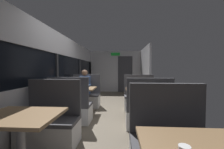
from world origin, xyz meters
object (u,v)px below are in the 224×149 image
(bench_mid_window_facing_entry, at_px, (86,97))
(coffee_cup_primary, at_px, (82,86))
(bench_mid_window_facing_end, at_px, (71,109))
(bench_near_window_facing_entry, at_px, (51,125))
(dining_table_mid_window, at_px, (79,91))
(bench_front_aisle_facing_entry, at_px, (170,149))
(dining_table_rear_aisle, at_px, (143,93))
(dining_table_near_window, at_px, (20,123))
(bench_rear_aisle_facing_entry, at_px, (139,99))
(bench_rear_aisle_facing_end, at_px, (148,113))
(seated_passenger, at_px, (85,91))

(bench_mid_window_facing_entry, relative_size, coffee_cup_primary, 12.22)
(bench_mid_window_facing_end, bearing_deg, bench_near_window_facing_entry, -90.00)
(bench_near_window_facing_entry, height_order, bench_mid_window_facing_entry, same)
(bench_near_window_facing_entry, bearing_deg, dining_table_mid_window, 90.00)
(bench_front_aisle_facing_entry, bearing_deg, bench_near_window_facing_entry, 161.47)
(dining_table_mid_window, distance_m, coffee_cup_primary, 0.16)
(dining_table_rear_aisle, bearing_deg, bench_front_aisle_facing_entry, -90.00)
(dining_table_near_window, bearing_deg, bench_near_window_facing_entry, 90.00)
(bench_rear_aisle_facing_entry, bearing_deg, bench_mid_window_facing_end, -146.19)
(dining_table_mid_window, bearing_deg, bench_rear_aisle_facing_entry, 15.59)
(dining_table_mid_window, distance_m, bench_rear_aisle_facing_entry, 1.88)
(bench_rear_aisle_facing_end, bearing_deg, bench_mid_window_facing_entry, 138.23)
(bench_mid_window_facing_end, bearing_deg, bench_front_aisle_facing_entry, -41.09)
(bench_near_window_facing_entry, height_order, bench_rear_aisle_facing_entry, same)
(bench_near_window_facing_entry, distance_m, seated_passenger, 2.30)
(coffee_cup_primary, bearing_deg, bench_near_window_facing_entry, -92.08)
(bench_mid_window_facing_end, distance_m, bench_mid_window_facing_entry, 1.40)
(dining_table_near_window, bearing_deg, bench_mid_window_facing_entry, 90.00)
(bench_rear_aisle_facing_entry, distance_m, coffee_cup_primary, 1.85)
(bench_front_aisle_facing_entry, relative_size, seated_passenger, 0.87)
(bench_rear_aisle_facing_end, relative_size, seated_passenger, 0.87)
(bench_mid_window_facing_entry, xyz_separation_m, dining_table_rear_aisle, (1.79, -0.90, 0.31))
(bench_near_window_facing_entry, bearing_deg, bench_rear_aisle_facing_end, 23.03)
(dining_table_near_window, xyz_separation_m, bench_mid_window_facing_end, (0.00, 1.66, -0.31))
(bench_near_window_facing_entry, distance_m, bench_mid_window_facing_entry, 2.36)
(dining_table_mid_window, distance_m, bench_front_aisle_facing_entry, 2.90)
(bench_mid_window_facing_end, relative_size, bench_rear_aisle_facing_entry, 1.00)
(coffee_cup_primary, bearing_deg, bench_rear_aisle_facing_entry, 15.87)
(dining_table_rear_aisle, relative_size, bench_rear_aisle_facing_entry, 0.82)
(dining_table_rear_aisle, height_order, bench_rear_aisle_facing_entry, bench_rear_aisle_facing_entry)
(seated_passenger, bearing_deg, bench_mid_window_facing_end, -90.00)
(dining_table_near_window, distance_m, bench_front_aisle_facing_entry, 1.82)
(bench_mid_window_facing_end, relative_size, bench_mid_window_facing_entry, 1.00)
(dining_table_near_window, distance_m, bench_mid_window_facing_entry, 3.08)
(bench_front_aisle_facing_entry, height_order, bench_rear_aisle_facing_end, same)
(dining_table_near_window, height_order, bench_mid_window_facing_end, bench_mid_window_facing_end)
(dining_table_rear_aisle, distance_m, bench_rear_aisle_facing_entry, 0.77)
(bench_mid_window_facing_entry, distance_m, bench_rear_aisle_facing_end, 2.40)
(dining_table_near_window, xyz_separation_m, bench_rear_aisle_facing_end, (1.79, 1.46, -0.31))
(dining_table_mid_window, xyz_separation_m, bench_mid_window_facing_end, (0.00, -0.70, -0.31))
(seated_passenger, bearing_deg, dining_table_rear_aisle, -24.80)
(dining_table_near_window, xyz_separation_m, seated_passenger, (0.00, 2.99, -0.10))
(bench_mid_window_facing_end, bearing_deg, coffee_cup_primary, 85.09)
(bench_rear_aisle_facing_end, bearing_deg, bench_rear_aisle_facing_entry, 90.00)
(bench_near_window_facing_entry, xyz_separation_m, bench_mid_window_facing_entry, (0.00, 2.36, 0.00))
(dining_table_near_window, bearing_deg, bench_rear_aisle_facing_entry, 57.95)
(bench_mid_window_facing_entry, distance_m, dining_table_rear_aisle, 2.03)
(bench_rear_aisle_facing_end, relative_size, bench_rear_aisle_facing_entry, 1.00)
(dining_table_rear_aisle, height_order, bench_rear_aisle_facing_end, bench_rear_aisle_facing_end)
(bench_front_aisle_facing_entry, distance_m, bench_rear_aisle_facing_entry, 2.76)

